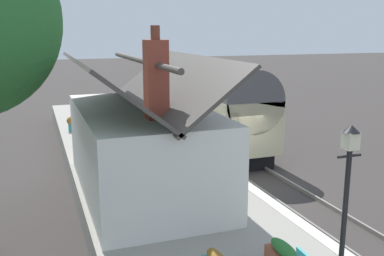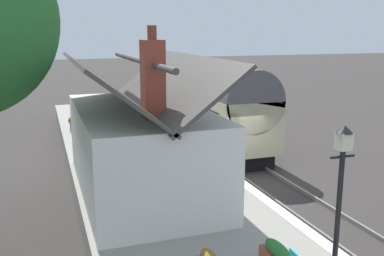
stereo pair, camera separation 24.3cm
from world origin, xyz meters
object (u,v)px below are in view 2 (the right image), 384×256
lamp_post_platform (341,176)px  train (213,104)px  planter_corner_building (73,122)px  station_building (141,146)px  station_sign_board (158,109)px  bench_near_building (118,108)px  bench_mid_platform (147,131)px  planter_bench_right (85,115)px  bench_by_lamp (135,118)px

lamp_post_platform → train: bearing=-12.3°
planter_corner_building → lamp_post_platform: size_ratio=0.24×
station_building → station_sign_board: bearing=-18.4°
station_sign_board → bench_near_building: bearing=12.3°
station_building → station_sign_board: (7.54, -2.51, -0.26)m
bench_near_building → lamp_post_platform: lamp_post_platform is taller
bench_mid_platform → lamp_post_platform: 12.66m
bench_near_building → lamp_post_platform: size_ratio=0.43×
train → bench_near_building: size_ratio=6.87×
bench_mid_platform → station_sign_board: size_ratio=0.90×
planter_bench_right → lamp_post_platform: 18.37m
planter_bench_right → station_sign_board: size_ratio=0.44×
bench_by_lamp → station_sign_board: (-1.58, -0.81, 0.71)m
planter_bench_right → lamp_post_platform: size_ratio=0.21×
station_building → bench_mid_platform: (5.99, -1.59, -0.97)m
bench_by_lamp → lamp_post_platform: lamp_post_platform is taller
bench_by_lamp → planter_corner_building: (0.24, 3.11, -0.05)m
bench_mid_platform → planter_corner_building: (3.37, 3.00, -0.05)m
bench_mid_platform → bench_by_lamp: size_ratio=1.01×
lamp_post_platform → bench_by_lamp: bearing=2.1°
station_building → bench_mid_platform: bearing=-14.9°
train → planter_bench_right: bearing=55.7°
bench_by_lamp → planter_corner_building: bearing=85.7°
bench_mid_platform → station_sign_board: (1.55, -0.92, 0.71)m
station_building → planter_corner_building: bearing=8.5°
station_building → bench_near_building: size_ratio=5.34×
bench_by_lamp → lamp_post_platform: (-15.64, -0.58, 1.83)m
bench_near_building → station_sign_board: station_sign_board is taller
station_sign_board → bench_by_lamp: bearing=27.1°
bench_near_building → train: bearing=-142.3°
bench_near_building → planter_corner_building: (-3.21, 2.82, -0.05)m
bench_near_building → planter_corner_building: bearing=138.6°
bench_near_building → planter_bench_right: bearing=117.5°
bench_by_lamp → train: bearing=-114.3°
planter_corner_building → lamp_post_platform: (-15.87, -3.68, 1.89)m
bench_near_building → planter_bench_right: bench_near_building is taller
planter_bench_right → lamp_post_platform: bearing=-171.0°
train → station_sign_board: 2.83m
train → planter_bench_right: (4.04, 5.93, -0.92)m
bench_mid_platform → planter_corner_building: 4.51m
lamp_post_platform → planter_corner_building: bearing=13.1°
bench_mid_platform → station_sign_board: station_sign_board is taller
train → lamp_post_platform: train is taller
station_building → bench_near_building: (12.56, -1.42, -0.97)m
train → bench_near_building: 6.47m
train → station_building: station_building is taller
train → bench_by_lamp: 4.07m
bench_near_building → planter_corner_building: bench_near_building is taller
planter_bench_right → train: bearing=-124.3°
lamp_post_platform → bench_mid_platform: bearing=3.1°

